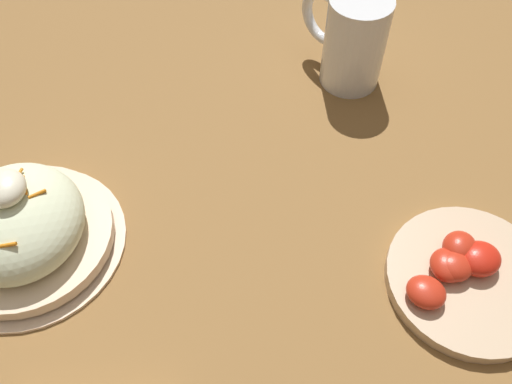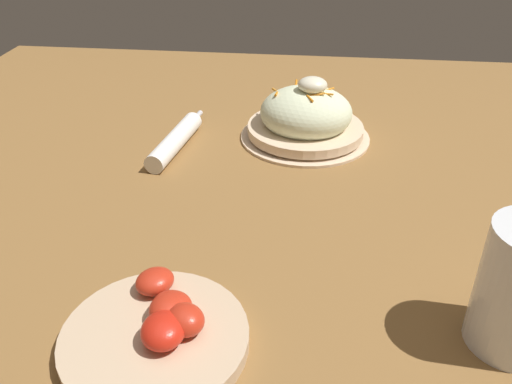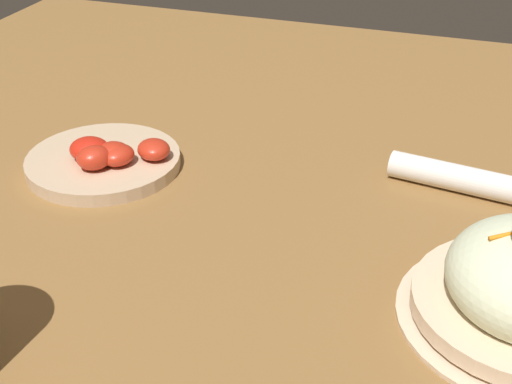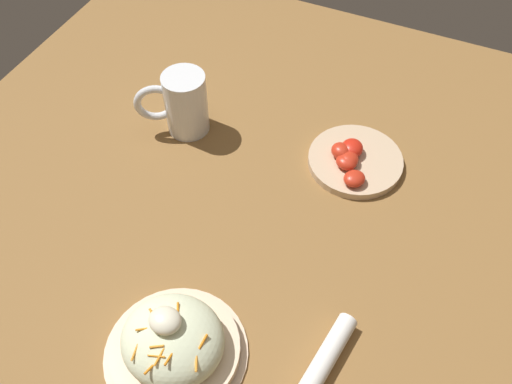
% 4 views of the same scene
% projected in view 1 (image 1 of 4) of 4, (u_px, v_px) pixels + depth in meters
% --- Properties ---
extents(ground_plane, '(1.43, 1.43, 0.00)m').
position_uv_depth(ground_plane, '(248.00, 246.00, 0.63)').
color(ground_plane, olive).
extents(salad_plate, '(0.22, 0.22, 0.11)m').
position_uv_depth(salad_plate, '(21.00, 228.00, 0.60)').
color(salad_plate, beige).
rests_on(salad_plate, ground_plane).
extents(beer_mug, '(0.13, 0.10, 0.13)m').
position_uv_depth(beer_mug, '(352.00, 45.00, 0.75)').
color(beer_mug, white).
rests_on(beer_mug, ground_plane).
extents(tomato_plate, '(0.18, 0.18, 0.04)m').
position_uv_depth(tomato_plate, '(466.00, 275.00, 0.59)').
color(tomato_plate, '#D1B28E').
rests_on(tomato_plate, ground_plane).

